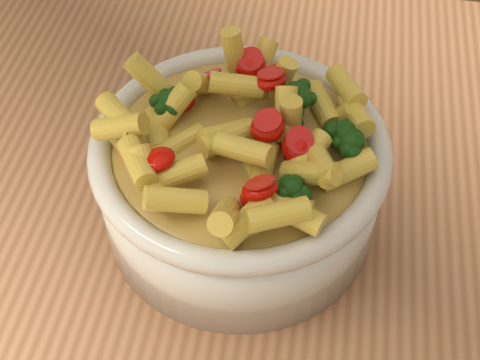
# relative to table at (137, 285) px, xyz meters

# --- Properties ---
(table) EXTENTS (1.20, 0.80, 0.90)m
(table) POSITION_rel_table_xyz_m (0.00, 0.00, 0.00)
(table) COLOR #AF724B
(table) RESTS_ON ground
(serving_bowl) EXTENTS (0.24, 0.24, 0.11)m
(serving_bowl) POSITION_rel_table_xyz_m (0.10, 0.03, 0.16)
(serving_bowl) COLOR silver
(serving_bowl) RESTS_ON table
(pasta_salad) EXTENTS (0.19, 0.19, 0.04)m
(pasta_salad) POSITION_rel_table_xyz_m (0.10, 0.03, 0.22)
(pasta_salad) COLOR #FFD150
(pasta_salad) RESTS_ON serving_bowl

